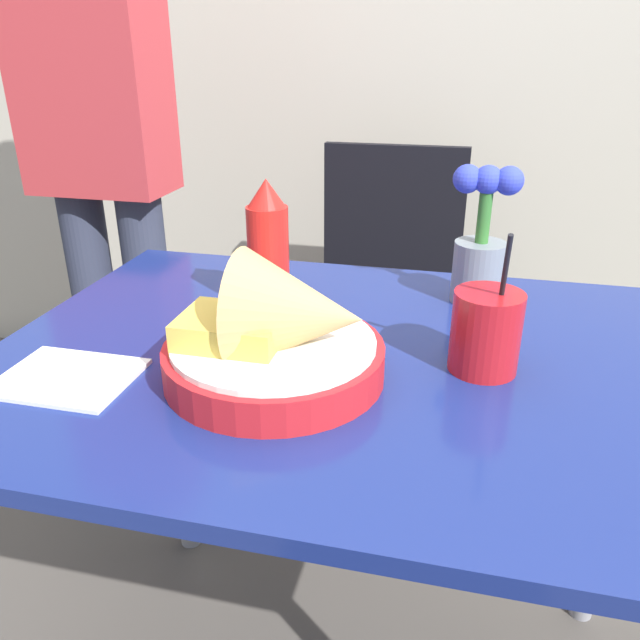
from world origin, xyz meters
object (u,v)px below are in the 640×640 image
Objects in this scene: food_basket at (283,337)px; ketchup_bottle at (268,248)px; chair_far_window at (386,287)px; person_standing at (96,117)px; flower_vase at (481,247)px; drink_cup at (486,334)px.

food_basket is 1.34× the size of ketchup_bottle.
chair_far_window is 0.87m from person_standing.
flower_vase reaches higher than food_basket.
person_standing is at bearing 161.77° from flower_vase.
food_basket reaches higher than chair_far_window.
flower_vase is at bearing 53.85° from food_basket.
food_basket is 0.42m from flower_vase.
drink_cup is at bearing -87.37° from flower_vase.
ketchup_bottle is 1.09× the size of drink_cup.
person_standing is (-0.88, 0.29, 0.16)m from flower_vase.
drink_cup reaches higher than chair_far_window.
food_basket is 1.46× the size of drink_cup.
chair_far_window is 4.18× the size of ketchup_bottle.
flower_vase is at bearing -69.39° from chair_far_window.
person_standing reaches higher than ketchup_bottle.
drink_cup is at bearing -31.38° from person_standing.
chair_far_window is at bearing 81.58° from ketchup_bottle.
flower_vase is 0.94m from person_standing.
chair_far_window is 3.93× the size of flower_vase.
flower_vase is (-0.01, 0.25, 0.05)m from drink_cup.
chair_far_window is at bearing 105.62° from drink_cup.
food_basket is at bearing -126.15° from flower_vase.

